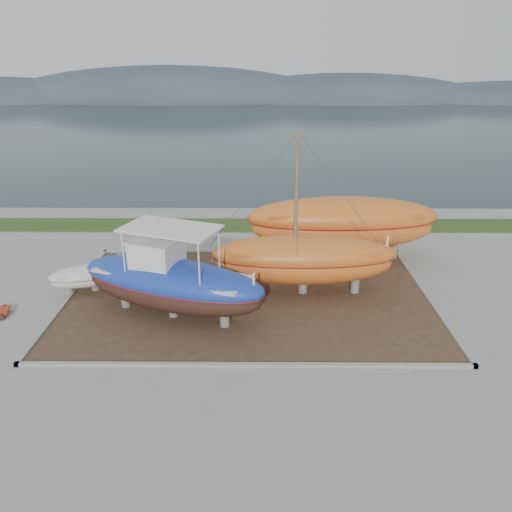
# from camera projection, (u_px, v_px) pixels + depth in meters

# --- Properties ---
(ground) EXTENTS (140.00, 140.00, 0.00)m
(ground) POSITION_uv_depth(u_px,v_px,m) (247.00, 339.00, 21.74)
(ground) COLOR gray
(ground) RESTS_ON ground
(dirt_patch) EXTENTS (18.00, 12.00, 0.06)m
(dirt_patch) POSITION_uv_depth(u_px,v_px,m) (249.00, 297.00, 25.44)
(dirt_patch) COLOR #422D1E
(dirt_patch) RESTS_ON ground
(curb_frame) EXTENTS (18.60, 12.60, 0.15)m
(curb_frame) POSITION_uv_depth(u_px,v_px,m) (249.00, 296.00, 25.43)
(curb_frame) COLOR gray
(curb_frame) RESTS_ON ground
(grass_strip) EXTENTS (44.00, 3.00, 0.08)m
(grass_strip) POSITION_uv_depth(u_px,v_px,m) (252.00, 225.00, 36.10)
(grass_strip) COLOR #284219
(grass_strip) RESTS_ON ground
(sea) EXTENTS (260.00, 100.00, 0.04)m
(sea) POSITION_uv_depth(u_px,v_px,m) (256.00, 126.00, 86.64)
(sea) COLOR #1A3034
(sea) RESTS_ON ground
(mountain_ridge) EXTENTS (200.00, 36.00, 20.00)m
(mountain_ridge) POSITION_uv_depth(u_px,v_px,m) (258.00, 100.00, 137.63)
(mountain_ridge) COLOR #333D49
(mountain_ridge) RESTS_ON ground
(blue_caique) EXTENTS (9.59, 5.91, 4.41)m
(blue_caique) POSITION_uv_depth(u_px,v_px,m) (171.00, 273.00, 22.74)
(blue_caique) COLOR #1B3AA8
(blue_caique) RESTS_ON dirt_patch
(white_dinghy) EXTENTS (4.80, 3.24, 1.35)m
(white_dinghy) POSITION_uv_depth(u_px,v_px,m) (94.00, 278.00, 25.93)
(white_dinghy) COLOR silver
(white_dinghy) RESTS_ON dirt_patch
(orange_sailboat) EXTENTS (9.39, 2.92, 8.15)m
(orange_sailboat) POSITION_uv_depth(u_px,v_px,m) (306.00, 217.00, 24.35)
(orange_sailboat) COLOR #D06120
(orange_sailboat) RESTS_ON dirt_patch
(orange_bare_hull) EXTENTS (11.34, 3.76, 3.68)m
(orange_bare_hull) POSITION_uv_depth(u_px,v_px,m) (342.00, 229.00, 29.51)
(orange_bare_hull) COLOR #D06120
(orange_bare_hull) RESTS_ON dirt_patch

